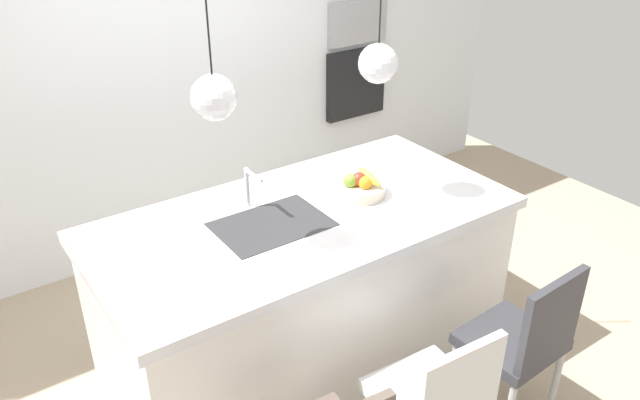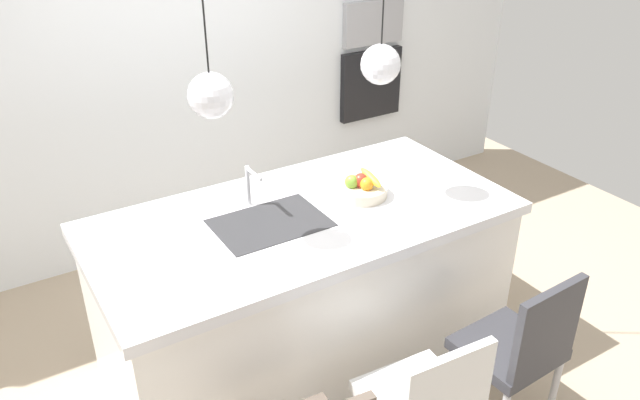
{
  "view_description": "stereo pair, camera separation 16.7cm",
  "coord_description": "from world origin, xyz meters",
  "px_view_note": "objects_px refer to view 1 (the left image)",
  "views": [
    {
      "loc": [
        -1.57,
        -2.39,
        2.55
      ],
      "look_at": [
        0.1,
        0.0,
        1.0
      ],
      "focal_mm": 35.57,
      "sensor_mm": 36.0,
      "label": 1
    },
    {
      "loc": [
        -1.43,
        -2.48,
        2.55
      ],
      "look_at": [
        0.1,
        0.0,
        1.0
      ],
      "focal_mm": 35.57,
      "sensor_mm": 36.0,
      "label": 2
    }
  ],
  "objects_px": {
    "fruit_bowl": "(359,187)",
    "microwave": "(357,21)",
    "chair_middle": "(436,396)",
    "chair_far": "(523,339)",
    "oven": "(355,83)"
  },
  "relations": [
    {
      "from": "fruit_bowl",
      "to": "microwave",
      "type": "relative_size",
      "value": 0.54
    },
    {
      "from": "chair_middle",
      "to": "fruit_bowl",
      "type": "bearing_deg",
      "value": 71.35
    },
    {
      "from": "fruit_bowl",
      "to": "microwave",
      "type": "distance_m",
      "value": 2.02
    },
    {
      "from": "fruit_bowl",
      "to": "microwave",
      "type": "xyz_separation_m",
      "value": [
        1.19,
        1.57,
        0.46
      ]
    },
    {
      "from": "fruit_bowl",
      "to": "chair_far",
      "type": "relative_size",
      "value": 0.31
    },
    {
      "from": "microwave",
      "to": "oven",
      "type": "height_order",
      "value": "microwave"
    },
    {
      "from": "oven",
      "to": "chair_middle",
      "type": "distance_m",
      "value": 3.04
    },
    {
      "from": "microwave",
      "to": "chair_middle",
      "type": "height_order",
      "value": "microwave"
    },
    {
      "from": "chair_middle",
      "to": "chair_far",
      "type": "xyz_separation_m",
      "value": [
        0.57,
        -0.0,
        0.05
      ]
    },
    {
      "from": "oven",
      "to": "chair_middle",
      "type": "bearing_deg",
      "value": -120.64
    },
    {
      "from": "microwave",
      "to": "oven",
      "type": "xyz_separation_m",
      "value": [
        0.0,
        0.0,
        -0.5
      ]
    },
    {
      "from": "chair_far",
      "to": "oven",
      "type": "bearing_deg",
      "value": 69.64
    },
    {
      "from": "oven",
      "to": "chair_far",
      "type": "relative_size",
      "value": 0.6
    },
    {
      "from": "oven",
      "to": "chair_middle",
      "type": "height_order",
      "value": "oven"
    },
    {
      "from": "chair_middle",
      "to": "chair_far",
      "type": "distance_m",
      "value": 0.57
    }
  ]
}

